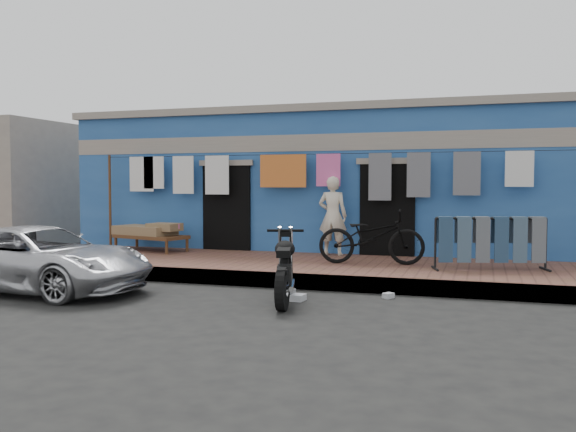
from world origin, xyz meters
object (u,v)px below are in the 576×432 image
(motorcycle, at_px, (284,267))
(jeans_rack, at_px, (490,242))
(car, at_px, (38,258))
(bicycle, at_px, (371,231))
(charpoy, at_px, (151,237))
(seated_person, at_px, (333,216))

(motorcycle, bearing_deg, jeans_rack, 25.37)
(car, relative_size, bicycle, 2.01)
(car, bearing_deg, motorcycle, -81.66)
(charpoy, xyz_separation_m, jeans_rack, (6.94, -0.86, 0.17))
(bicycle, bearing_deg, seated_person, 34.18)
(charpoy, bearing_deg, bicycle, -8.44)
(car, height_order, motorcycle, car)
(motorcycle, relative_size, charpoy, 0.88)
(seated_person, distance_m, jeans_rack, 3.28)
(jeans_rack, bearing_deg, charpoy, 172.97)
(motorcycle, xyz_separation_m, charpoy, (-4.12, 3.33, 0.03))
(seated_person, bearing_deg, charpoy, 5.69)
(car, height_order, charpoy, car)
(bicycle, height_order, charpoy, bicycle)
(car, height_order, jeans_rack, jeans_rack)
(charpoy, height_order, jeans_rack, jeans_rack)
(motorcycle, relative_size, jeans_rack, 0.84)
(charpoy, bearing_deg, motorcycle, -38.96)
(seated_person, height_order, jeans_rack, seated_person)
(seated_person, xyz_separation_m, jeans_rack, (3.02, -1.26, -0.34))
(jeans_rack, bearing_deg, bicycle, 176.41)
(motorcycle, bearing_deg, car, 169.46)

